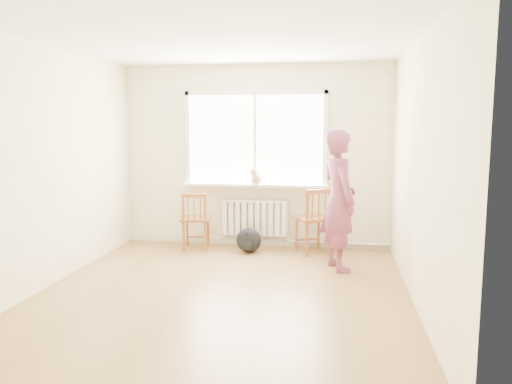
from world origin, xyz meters
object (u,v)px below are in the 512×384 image
at_px(chair_left, 195,221).
at_px(backpack, 249,240).
at_px(cat, 256,177).
at_px(person, 339,200).
at_px(chair_right, 315,221).

distance_m(chair_left, backpack, 0.84).
bearing_deg(chair_left, cat, -171.71).
xyz_separation_m(chair_left, backpack, (0.80, -0.06, -0.25)).
height_order(chair_left, person, person).
xyz_separation_m(chair_left, chair_right, (1.73, 0.04, 0.05)).
xyz_separation_m(chair_left, person, (2.05, -0.68, 0.45)).
distance_m(chair_left, chair_right, 1.73).
xyz_separation_m(chair_right, backpack, (-0.93, -0.10, -0.29)).
distance_m(chair_right, person, 0.89).
height_order(person, cat, person).
relative_size(chair_right, cat, 2.31).
relative_size(chair_left, chair_right, 0.90).
height_order(chair_left, backpack, chair_left).
bearing_deg(cat, person, -25.33).
height_order(chair_right, cat, cat).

